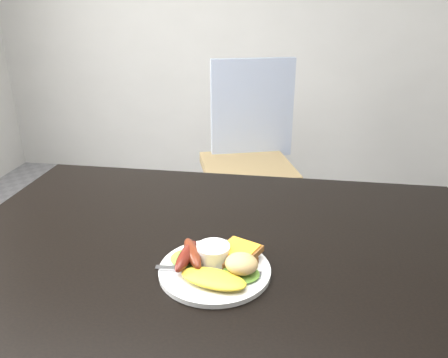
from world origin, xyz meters
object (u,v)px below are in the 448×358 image
object	(u,v)px
dining_chair	(247,169)
person	(277,179)
dining_table	(219,249)
plate	(215,270)

from	to	relation	value
dining_chair	person	xyz separation A→B (m)	(0.17, -0.77, 0.27)
dining_table	person	bearing A→B (deg)	75.92
person	dining_chair	bearing A→B (deg)	-72.53
dining_chair	plate	distance (m)	1.38
person	plate	xyz separation A→B (m)	(-0.10, -0.57, 0.03)
person	plate	size ratio (longest dim) A/B	6.54
dining_table	plate	size ratio (longest dim) A/B	5.43
dining_table	plate	world-z (taller)	plate
person	plate	distance (m)	0.58
dining_chair	plate	world-z (taller)	plate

